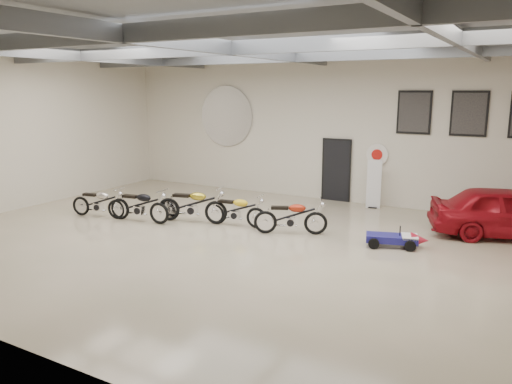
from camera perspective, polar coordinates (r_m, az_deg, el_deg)
The scene contains 18 objects.
floor at distance 12.68m, azimuth -2.69°, elevation -5.83°, with size 16.00×12.00×0.01m, color tan.
ceiling at distance 12.15m, azimuth -2.92°, elevation 17.28°, with size 16.00×12.00×0.01m, color slate.
back_wall at distance 17.51m, azimuth 7.84°, elevation 7.26°, with size 16.00×0.02×5.00m, color beige.
left_wall at distance 17.77m, azimuth -25.32°, elevation 6.32°, with size 0.02×12.00×5.00m, color beige.
ceiling_beams at distance 12.13m, azimuth -2.91°, elevation 16.10°, with size 15.80×11.80×0.32m, color slate, non-canonical shape.
door at distance 17.45m, azimuth 9.17°, elevation 2.41°, with size 0.92×0.08×2.10m, color black.
logo_plaque at distance 19.29m, azimuth -3.41°, elevation 8.64°, with size 2.30×0.06×1.16m, color silver, non-canonical shape.
poster_left at distance 16.56m, azimuth 17.63°, elevation 8.67°, with size 1.05×0.08×1.35m, color black, non-canonical shape.
poster_mid at distance 16.30m, azimuth 23.18°, elevation 8.24°, with size 1.05×0.08×1.35m, color black, non-canonical shape.
oil_sign at distance 16.93m, azimuth 13.69°, elevation 4.17°, with size 0.72×0.10×0.72m, color white, non-canonical shape.
banner_stand at distance 16.62m, azimuth 13.32°, elevation 1.05°, with size 0.46×0.18×1.68m, color white, non-canonical shape.
motorcycle_silver at distance 15.80m, azimuth -17.59°, elevation -1.08°, with size 1.82×0.57×0.95m, color silver, non-canonical shape.
motorcycle_black at distance 14.93m, azimuth -13.22°, elevation -1.41°, with size 1.97×0.61×1.03m, color silver, non-canonical shape.
motorcycle_gold at distance 14.58m, azimuth -7.33°, elevation -1.37°, with size 2.10×0.65×1.09m, color silver, non-canonical shape.
motorcycle_yellow at distance 14.09m, azimuth -2.38°, elevation -2.02°, with size 1.84×0.57×0.96m, color silver, non-canonical shape.
motorcycle_red at distance 13.33m, azimuth 3.97°, elevation -2.74°, with size 1.92×0.60×1.00m, color silver, non-canonical shape.
go_kart at distance 12.76m, azimuth 15.84°, elevation -4.88°, with size 1.52×0.68×0.55m, color navy, non-canonical shape.
vintage_car at distance 14.56m, azimuth 26.97°, elevation -2.07°, with size 3.94×1.59×1.34m, color maroon.
Camera 1 is at (6.48, -10.21, 3.80)m, focal length 35.00 mm.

